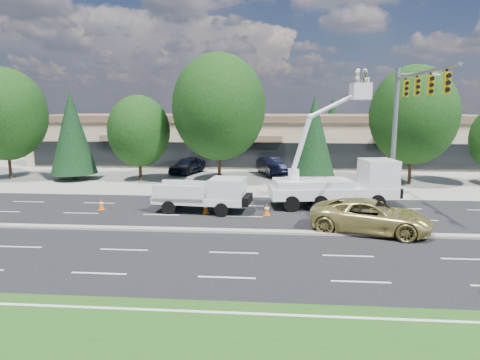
# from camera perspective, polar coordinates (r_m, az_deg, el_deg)

# --- Properties ---
(ground) EXTENTS (140.00, 140.00, 0.00)m
(ground) POSITION_cam_1_polar(r_m,az_deg,el_deg) (22.27, -0.04, -6.97)
(ground) COLOR black
(ground) RESTS_ON ground
(concrete_apron) EXTENTS (140.00, 22.00, 0.01)m
(concrete_apron) POSITION_cam_1_polar(r_m,az_deg,el_deg) (41.79, 2.22, 0.90)
(concrete_apron) COLOR #9B988D
(concrete_apron) RESTS_ON ground
(road_median) EXTENTS (120.00, 0.55, 0.12)m
(road_median) POSITION_cam_1_polar(r_m,az_deg,el_deg) (22.25, -0.04, -6.83)
(road_median) COLOR #9B988D
(road_median) RESTS_ON ground
(strip_mall) EXTENTS (50.40, 15.40, 5.50)m
(strip_mall) POSITION_cam_1_polar(r_m,az_deg,el_deg) (51.39, 2.73, 5.71)
(strip_mall) COLOR tan
(strip_mall) RESTS_ON ground
(tree_front_a) EXTENTS (7.10, 7.10, 9.85)m
(tree_front_a) POSITION_cam_1_polar(r_m,az_deg,el_deg) (43.36, -28.83, 7.69)
(tree_front_a) COLOR #332114
(tree_front_a) RESTS_ON ground
(tree_front_b) EXTENTS (3.99, 3.99, 7.86)m
(tree_front_b) POSITION_cam_1_polar(r_m,az_deg,el_deg) (40.43, -21.50, 5.94)
(tree_front_b) COLOR #332114
(tree_front_b) RESTS_ON ground
(tree_front_c) EXTENTS (5.37, 5.37, 7.45)m
(tree_front_c) POSITION_cam_1_polar(r_m,az_deg,el_deg) (38.17, -13.35, 6.38)
(tree_front_c) COLOR #332114
(tree_front_c) RESTS_ON ground
(tree_front_d) EXTENTS (7.87, 7.87, 10.91)m
(tree_front_d) POSITION_cam_1_polar(r_m,az_deg,el_deg) (36.57, -2.83, 9.68)
(tree_front_d) COLOR #332114
(tree_front_d) RESTS_ON ground
(tree_front_e) EXTENTS (3.72, 3.72, 7.33)m
(tree_front_e) POSITION_cam_1_polar(r_m,az_deg,el_deg) (36.49, 9.82, 5.69)
(tree_front_e) COLOR #332114
(tree_front_e) RESTS_ON ground
(tree_front_f) EXTENTS (7.06, 7.06, 9.79)m
(tree_front_f) POSITION_cam_1_polar(r_m,az_deg,el_deg) (37.97, 22.13, 8.00)
(tree_front_f) COLOR #332114
(tree_front_f) RESTS_ON ground
(tree_back_a) EXTENTS (4.36, 4.36, 8.60)m
(tree_back_a) POSITION_cam_1_polar(r_m,az_deg,el_deg) (66.30, -12.78, 7.92)
(tree_back_a) COLOR #332114
(tree_back_a) RESTS_ON ground
(tree_back_b) EXTENTS (5.03, 5.03, 9.91)m
(tree_back_b) POSITION_cam_1_polar(r_m,az_deg,el_deg) (63.53, -0.52, 8.72)
(tree_back_b) COLOR #332114
(tree_back_b) RESTS_ON ground
(tree_back_c) EXTENTS (3.98, 3.98, 7.85)m
(tree_back_c) POSITION_cam_1_polar(r_m,az_deg,el_deg) (63.83, 12.21, 7.52)
(tree_back_c) COLOR #332114
(tree_back_c) RESTS_ON ground
(tree_back_d) EXTENTS (4.61, 4.61, 9.08)m
(tree_back_d) POSITION_cam_1_polar(r_m,az_deg,el_deg) (66.44, 22.64, 7.64)
(tree_back_d) COLOR #332114
(tree_back_d) RESTS_ON ground
(signal_mast) EXTENTS (2.76, 10.16, 9.00)m
(signal_mast) POSITION_cam_1_polar(r_m,az_deg,el_deg) (29.49, 21.21, 8.40)
(signal_mast) COLOR gray
(signal_mast) RESTS_ON ground
(utility_pickup) EXTENTS (5.75, 2.62, 2.14)m
(utility_pickup) POSITION_cam_1_polar(r_m,az_deg,el_deg) (26.34, -4.52, -2.40)
(utility_pickup) COLOR white
(utility_pickup) RESTS_ON ground
(bucket_truck) EXTENTS (8.31, 3.62, 8.74)m
(bucket_truck) POSITION_cam_1_polar(r_m,az_deg,el_deg) (28.26, 13.40, 0.17)
(bucket_truck) COLOR white
(bucket_truck) RESTS_ON ground
(traffic_cone_a) EXTENTS (0.40, 0.40, 0.70)m
(traffic_cone_a) POSITION_cam_1_polar(r_m,az_deg,el_deg) (28.34, -18.01, -3.11)
(traffic_cone_a) COLOR #FC6407
(traffic_cone_a) RESTS_ON ground
(traffic_cone_b) EXTENTS (0.40, 0.40, 0.70)m
(traffic_cone_b) POSITION_cam_1_polar(r_m,az_deg,el_deg) (26.14, -4.58, -3.72)
(traffic_cone_b) COLOR #FC6407
(traffic_cone_b) RESTS_ON ground
(traffic_cone_c) EXTENTS (0.40, 0.40, 0.70)m
(traffic_cone_c) POSITION_cam_1_polar(r_m,az_deg,el_deg) (25.65, 3.60, -3.96)
(traffic_cone_c) COLOR #FC6407
(traffic_cone_c) RESTS_ON ground
(traffic_cone_d) EXTENTS (0.40, 0.40, 0.70)m
(traffic_cone_d) POSITION_cam_1_polar(r_m,az_deg,el_deg) (26.53, 18.68, -4.00)
(traffic_cone_d) COLOR #FC6407
(traffic_cone_d) RESTS_ON ground
(minivan) EXTENTS (6.59, 4.35, 1.68)m
(minivan) POSITION_cam_1_polar(r_m,az_deg,el_deg) (23.09, 17.01, -4.64)
(minivan) COLOR tan
(minivan) RESTS_ON ground
(parked_car_west) EXTENTS (3.30, 5.13, 1.63)m
(parked_car_west) POSITION_cam_1_polar(r_m,az_deg,el_deg) (41.96, -7.02, 1.98)
(parked_car_west) COLOR black
(parked_car_west) RESTS_ON ground
(parked_car_east) EXTENTS (3.17, 5.29, 1.65)m
(parked_car_east) POSITION_cam_1_polar(r_m,az_deg,el_deg) (40.90, 4.21, 1.85)
(parked_car_east) COLOR black
(parked_car_east) RESTS_ON ground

